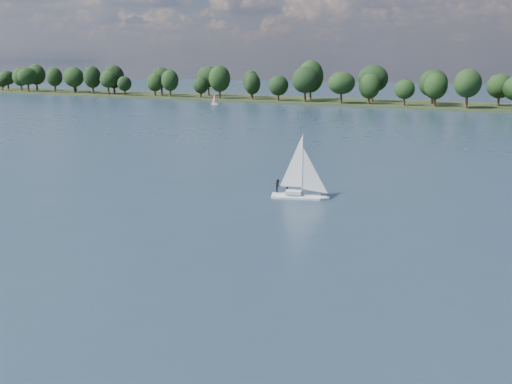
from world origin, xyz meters
TOP-DOWN VIEW (x-y plane):
  - ground at (0.00, 100.00)m, footprint 700.00×700.00m
  - sailboat at (-10.24, 48.07)m, footprint 6.73×3.91m
  - dinghy_pink at (-107.82, 177.71)m, footprint 2.91×1.34m
  - pontoon at (-183.67, 196.58)m, footprint 4.04×2.08m
  - treeline at (-4.25, 208.76)m, footprint 562.93×74.28m

SIDE VIEW (x-z plane):
  - ground at x=0.00m, z-range 0.00..0.00m
  - pontoon at x=-183.67m, z-range -0.25..0.25m
  - dinghy_pink at x=-107.82m, z-range -1.19..3.32m
  - sailboat at x=-10.24m, z-range -1.89..6.67m
  - treeline at x=-4.25m, z-range -0.97..17.23m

